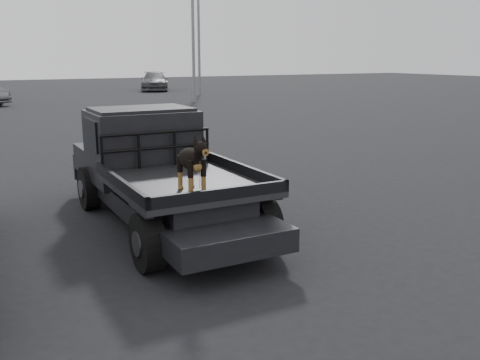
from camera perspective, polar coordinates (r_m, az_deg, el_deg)
ground at (r=6.89m, az=-1.67°, el=-9.57°), size 120.00×120.00×0.00m
flatbed_ute at (r=8.59m, az=-8.22°, el=-1.82°), size 2.00×5.40×0.92m
ute_cab at (r=9.30m, az=-10.42°, el=4.90°), size 1.72×1.30×0.88m
headache_rack at (r=8.62m, az=-8.83°, el=3.21°), size 1.80×0.08×0.55m
dog at (r=6.95m, az=-5.22°, el=1.75°), size 0.32×0.60×0.74m
distant_car_b at (r=42.97m, az=-9.10°, el=10.37°), size 3.58×5.35×1.44m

